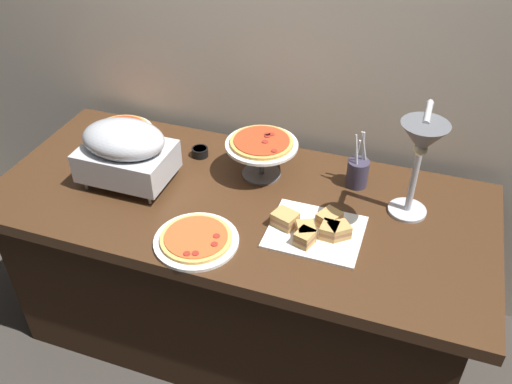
% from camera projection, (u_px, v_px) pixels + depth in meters
% --- Properties ---
extents(ground_plane, '(8.00, 8.00, 0.00)m').
position_uv_depth(ground_plane, '(242.00, 328.00, 2.54)').
color(ground_plane, '#38332D').
extents(back_wall, '(4.40, 0.04, 2.40)m').
position_uv_depth(back_wall, '(280.00, 39.00, 2.19)').
color(back_wall, beige).
rests_on(back_wall, ground_plane).
extents(buffet_table, '(1.90, 0.84, 0.76)m').
position_uv_depth(buffet_table, '(240.00, 269.00, 2.31)').
color(buffet_table, '#422816').
rests_on(buffet_table, ground_plane).
extents(chafing_dish, '(0.34, 0.24, 0.26)m').
position_uv_depth(chafing_dish, '(125.00, 150.00, 2.08)').
color(chafing_dish, '#B7BABF').
rests_on(chafing_dish, buffet_table).
extents(heat_lamp, '(0.15, 0.29, 0.46)m').
position_uv_depth(heat_lamp, '(421.00, 147.00, 1.71)').
color(heat_lamp, '#B7BABF').
rests_on(heat_lamp, buffet_table).
extents(pizza_plate_front, '(0.28, 0.28, 0.03)m').
position_uv_depth(pizza_plate_front, '(121.00, 130.00, 2.45)').
color(pizza_plate_front, white).
rests_on(pizza_plate_front, buffet_table).
extents(pizza_plate_center, '(0.29, 0.29, 0.03)m').
position_uv_depth(pizza_plate_center, '(196.00, 240.00, 1.88)').
color(pizza_plate_center, white).
rests_on(pizza_plate_center, buffet_table).
extents(pizza_plate_raised_stand, '(0.28, 0.28, 0.16)m').
position_uv_depth(pizza_plate_raised_stand, '(262.00, 147.00, 2.13)').
color(pizza_plate_raised_stand, '#595B60').
rests_on(pizza_plate_raised_stand, buffet_table).
extents(sandwich_platter, '(0.33, 0.27, 0.06)m').
position_uv_depth(sandwich_platter, '(315.00, 229.00, 1.91)').
color(sandwich_platter, white).
rests_on(sandwich_platter, buffet_table).
extents(sauce_cup_near, '(0.07, 0.07, 0.04)m').
position_uv_depth(sauce_cup_near, '(200.00, 152.00, 2.30)').
color(sauce_cup_near, black).
rests_on(sauce_cup_near, buffet_table).
extents(utensil_holder, '(0.08, 0.08, 0.23)m').
position_uv_depth(utensil_holder, '(358.00, 172.00, 2.12)').
color(utensil_holder, '#383347').
rests_on(utensil_holder, buffet_table).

